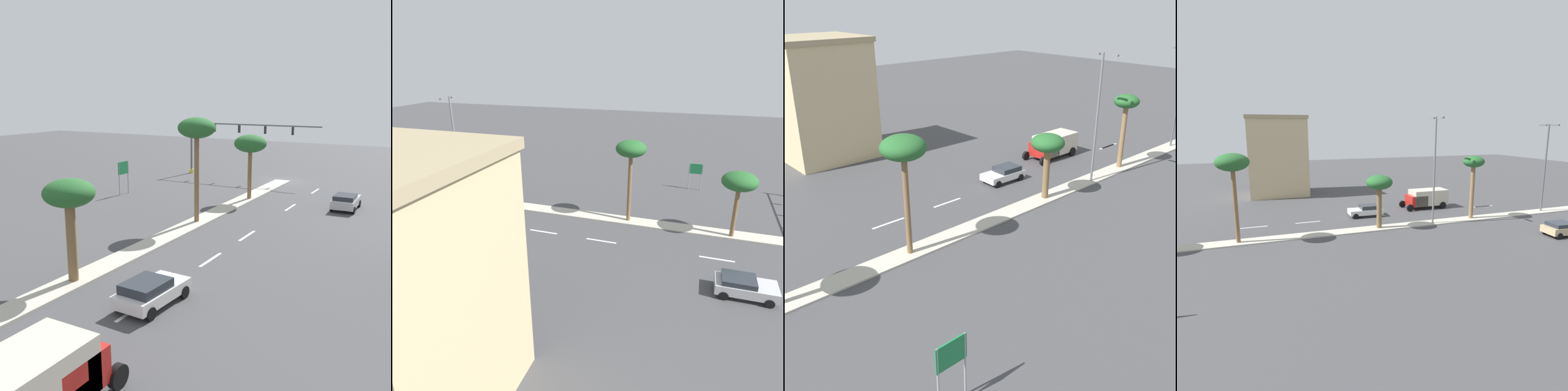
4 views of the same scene
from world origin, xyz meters
TOP-DOWN VIEW (x-y plane):
  - ground_plane at (0.00, 35.46)m, footprint 160.00×160.00m
  - median_curb at (0.00, 45.60)m, footprint 1.80×91.19m
  - lane_stripe_center at (-4.91, 12.36)m, footprint 0.20×2.80m
  - lane_stripe_right at (-4.91, 22.31)m, footprint 0.20×2.80m
  - lane_stripe_inboard at (-4.91, 28.06)m, footprint 0.20×2.80m
  - lane_stripe_outboard at (-4.91, 35.98)m, footprint 0.20×2.80m
  - directional_road_sign at (11.78, 15.05)m, footprint 0.10×1.61m
  - palm_tree_right at (-0.36, 11.10)m, footprint 3.09×3.09m
  - palm_tree_trailing at (0.03, 20.92)m, footprint 2.94×2.94m
  - palm_tree_center at (0.01, 34.80)m, footprint 2.77×2.77m
  - palm_tree_outboard at (-0.08, 46.30)m, footprint 2.41×2.41m
  - street_lamp_front at (0.30, 41.04)m, footprint 2.90×0.24m
  - sedan_silver_right at (-9.40, 10.67)m, footprint 2.12×4.15m
  - sedan_tan_front at (8.22, 51.16)m, footprint 2.34×4.07m
  - sedan_white_inboard at (-5.32, 35.15)m, footprint 2.23×4.10m
  - box_truck at (-6.87, 43.93)m, footprint 2.67×6.05m

SIDE VIEW (x-z plane):
  - ground_plane at x=0.00m, z-range 0.00..0.00m
  - lane_stripe_center at x=-4.91m, z-range 0.00..0.01m
  - lane_stripe_right at x=-4.91m, z-range 0.00..0.01m
  - lane_stripe_inboard at x=-4.91m, z-range 0.00..0.01m
  - lane_stripe_outboard at x=-4.91m, z-range 0.00..0.01m
  - median_curb at x=0.00m, z-range 0.00..0.12m
  - sedan_white_inboard at x=-5.32m, z-range 0.05..1.43m
  - sedan_tan_front at x=8.22m, z-range 0.06..1.43m
  - sedan_silver_right at x=-9.40m, z-range 0.06..1.46m
  - box_truck at x=-6.87m, z-range 0.12..2.57m
  - directional_road_sign at x=11.78m, z-range 0.74..4.10m
  - palm_tree_center at x=0.01m, z-range 1.90..7.51m
  - palm_tree_right at x=-0.36m, z-range 2.23..8.40m
  - palm_tree_outboard at x=-0.08m, z-range 2.53..9.80m
  - street_lamp_front at x=0.30m, z-range 0.99..12.52m
  - palm_tree_trailing at x=0.03m, z-range 3.15..11.34m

